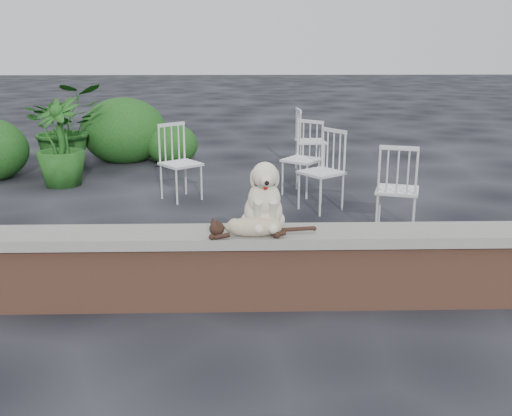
{
  "coord_description": "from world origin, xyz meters",
  "views": [
    {
      "loc": [
        -0.38,
        -4.15,
        1.94
      ],
      "look_at": [
        -0.27,
        0.2,
        0.7
      ],
      "focal_mm": 41.65,
      "sensor_mm": 36.0,
      "label": 1
    }
  ],
  "objects_px": {
    "cat": "(253,226)",
    "potted_plant_b": "(60,142)",
    "chair_c": "(397,188)",
    "chair_a": "(181,162)",
    "dog": "(263,194)",
    "chair_b": "(302,158)",
    "potted_plant_a": "(65,126)",
    "chair_e": "(310,140)",
    "chair_d": "(321,171)"
  },
  "relations": [
    {
      "from": "chair_e",
      "to": "potted_plant_a",
      "type": "distance_m",
      "value": 3.75
    },
    {
      "from": "chair_a",
      "to": "cat",
      "type": "bearing_deg",
      "value": -113.27
    },
    {
      "from": "chair_b",
      "to": "chair_c",
      "type": "distance_m",
      "value": 1.8
    },
    {
      "from": "chair_e",
      "to": "chair_c",
      "type": "relative_size",
      "value": 1.0
    },
    {
      "from": "chair_b",
      "to": "potted_plant_b",
      "type": "bearing_deg",
      "value": -153.34
    },
    {
      "from": "chair_d",
      "to": "potted_plant_a",
      "type": "bearing_deg",
      "value": -160.17
    },
    {
      "from": "chair_b",
      "to": "potted_plant_a",
      "type": "distance_m",
      "value": 3.85
    },
    {
      "from": "chair_b",
      "to": "potted_plant_b",
      "type": "relative_size",
      "value": 0.79
    },
    {
      "from": "chair_e",
      "to": "chair_a",
      "type": "bearing_deg",
      "value": 128.19
    },
    {
      "from": "chair_b",
      "to": "chair_a",
      "type": "xyz_separation_m",
      "value": [
        -1.53,
        -0.22,
        0.0
      ]
    },
    {
      "from": "dog",
      "to": "potted_plant_b",
      "type": "bearing_deg",
      "value": 121.29
    },
    {
      "from": "cat",
      "to": "chair_b",
      "type": "relative_size",
      "value": 0.98
    },
    {
      "from": "chair_d",
      "to": "dog",
      "type": "bearing_deg",
      "value": -53.5
    },
    {
      "from": "dog",
      "to": "chair_b",
      "type": "distance_m",
      "value": 3.35
    },
    {
      "from": "cat",
      "to": "potted_plant_b",
      "type": "xyz_separation_m",
      "value": [
        -2.53,
        3.97,
        -0.06
      ]
    },
    {
      "from": "cat",
      "to": "potted_plant_a",
      "type": "xyz_separation_m",
      "value": [
        -2.77,
        5.07,
        -0.0
      ]
    },
    {
      "from": "potted_plant_b",
      "to": "chair_d",
      "type": "bearing_deg",
      "value": -21.1
    },
    {
      "from": "chair_c",
      "to": "potted_plant_b",
      "type": "distance_m",
      "value": 4.59
    },
    {
      "from": "dog",
      "to": "chair_a",
      "type": "relative_size",
      "value": 0.58
    },
    {
      "from": "chair_c",
      "to": "potted_plant_b",
      "type": "relative_size",
      "value": 0.79
    },
    {
      "from": "dog",
      "to": "cat",
      "type": "xyz_separation_m",
      "value": [
        -0.08,
        -0.15,
        -0.19
      ]
    },
    {
      "from": "potted_plant_a",
      "to": "potted_plant_b",
      "type": "distance_m",
      "value": 1.13
    },
    {
      "from": "chair_a",
      "to": "potted_plant_a",
      "type": "xyz_separation_m",
      "value": [
        -1.94,
        1.88,
        0.19
      ]
    },
    {
      "from": "chair_d",
      "to": "potted_plant_b",
      "type": "xyz_separation_m",
      "value": [
        -3.38,
        1.3,
        0.13
      ]
    },
    {
      "from": "chair_d",
      "to": "chair_a",
      "type": "distance_m",
      "value": 1.76
    },
    {
      "from": "dog",
      "to": "potted_plant_b",
      "type": "height_order",
      "value": "potted_plant_b"
    },
    {
      "from": "chair_b",
      "to": "chair_a",
      "type": "distance_m",
      "value": 1.55
    },
    {
      "from": "potted_plant_b",
      "to": "potted_plant_a",
      "type": "bearing_deg",
      "value": 102.08
    },
    {
      "from": "dog",
      "to": "chair_b",
      "type": "relative_size",
      "value": 0.58
    },
    {
      "from": "cat",
      "to": "chair_a",
      "type": "xyz_separation_m",
      "value": [
        -0.83,
        3.2,
        -0.19
      ]
    },
    {
      "from": "chair_b",
      "to": "chair_c",
      "type": "height_order",
      "value": "same"
    },
    {
      "from": "chair_e",
      "to": "chair_c",
      "type": "height_order",
      "value": "same"
    },
    {
      "from": "chair_a",
      "to": "chair_c",
      "type": "bearing_deg",
      "value": -68.34
    },
    {
      "from": "dog",
      "to": "chair_d",
      "type": "xyz_separation_m",
      "value": [
        0.77,
        2.52,
        -0.38
      ]
    },
    {
      "from": "chair_b",
      "to": "potted_plant_a",
      "type": "relative_size",
      "value": 0.71
    },
    {
      "from": "chair_c",
      "to": "chair_a",
      "type": "relative_size",
      "value": 1.0
    },
    {
      "from": "chair_e",
      "to": "chair_c",
      "type": "xyz_separation_m",
      "value": [
        0.55,
        -3.03,
        0.0
      ]
    },
    {
      "from": "chair_d",
      "to": "chair_b",
      "type": "distance_m",
      "value": 0.76
    },
    {
      "from": "potted_plant_a",
      "to": "dog",
      "type": "bearing_deg",
      "value": -59.96
    },
    {
      "from": "potted_plant_b",
      "to": "chair_a",
      "type": "bearing_deg",
      "value": -24.44
    },
    {
      "from": "chair_a",
      "to": "potted_plant_a",
      "type": "relative_size",
      "value": 0.71
    },
    {
      "from": "chair_c",
      "to": "chair_a",
      "type": "bearing_deg",
      "value": -12.93
    },
    {
      "from": "dog",
      "to": "chair_c",
      "type": "distance_m",
      "value": 2.23
    },
    {
      "from": "chair_b",
      "to": "potted_plant_b",
      "type": "xyz_separation_m",
      "value": [
        -3.23,
        0.55,
        0.13
      ]
    },
    {
      "from": "chair_e",
      "to": "chair_b",
      "type": "bearing_deg",
      "value": 165.07
    },
    {
      "from": "dog",
      "to": "potted_plant_a",
      "type": "height_order",
      "value": "potted_plant_a"
    },
    {
      "from": "dog",
      "to": "cat",
      "type": "distance_m",
      "value": 0.26
    },
    {
      "from": "dog",
      "to": "chair_c",
      "type": "height_order",
      "value": "dog"
    },
    {
      "from": "dog",
      "to": "potted_plant_a",
      "type": "distance_m",
      "value": 5.69
    },
    {
      "from": "chair_a",
      "to": "potted_plant_a",
      "type": "distance_m",
      "value": 2.71
    }
  ]
}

